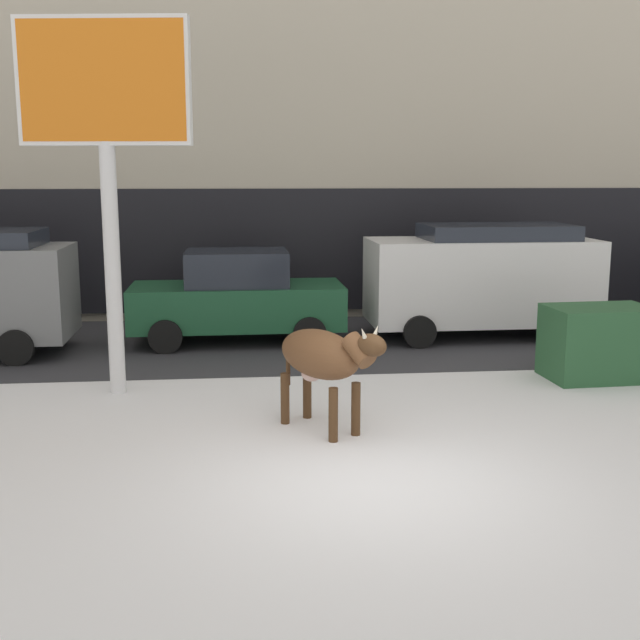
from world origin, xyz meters
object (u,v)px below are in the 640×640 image
cow_brown (323,357)px  car_darkgreen_sedan (237,297)px  pedestrian_by_cars (572,276)px  pedestrian_far_left (63,283)px  car_white_van (482,277)px  billboard (105,105)px  dumpster (599,343)px  pedestrian_near_billboard (302,280)px

cow_brown → car_darkgreen_sedan: car_darkgreen_sedan is taller
pedestrian_by_cars → pedestrian_far_left: size_ratio=1.00×
cow_brown → car_white_van: 6.97m
billboard → car_white_van: size_ratio=1.20×
pedestrian_by_cars → billboard: bearing=-148.0°
pedestrian_by_cars → dumpster: pedestrian_by_cars is taller
pedestrian_by_cars → dumpster: (-2.18, -6.16, -0.28)m
pedestrian_near_billboard → pedestrian_far_left: size_ratio=1.00×
billboard → car_darkgreen_sedan: bearing=62.6°
cow_brown → car_white_van: size_ratio=0.39×
car_white_van → dumpster: (0.90, -3.55, -0.64)m
pedestrian_near_billboard → dumpster: bearing=-54.4°
car_darkgreen_sedan → pedestrian_near_billboard: (1.51, 2.65, -0.03)m
car_white_van → dumpster: bearing=-75.8°
pedestrian_by_cars → car_white_van: bearing=-139.7°
billboard → pedestrian_near_billboard: (3.37, 6.22, -3.43)m
car_white_van → dumpster: size_ratio=2.72×
pedestrian_by_cars → dumpster: size_ratio=1.02×
billboard → pedestrian_near_billboard: bearing=61.6°
car_white_van → pedestrian_far_left: (-8.95, 2.61, -0.36)m
cow_brown → car_darkgreen_sedan: 5.84m
car_white_van → pedestrian_near_billboard: bearing=143.3°
pedestrian_near_billboard → car_white_van: bearing=-36.7°
pedestrian_near_billboard → pedestrian_far_left: 5.45m
pedestrian_by_cars → car_darkgreen_sedan: bearing=-161.9°
cow_brown → pedestrian_by_cars: size_ratio=1.04×
billboard → dumpster: size_ratio=3.27×
pedestrian_far_left → dumpster: 11.62m
billboard → car_darkgreen_sedan: (1.85, 3.57, -3.41)m
cow_brown → car_white_van: (3.91, 5.77, 0.25)m
car_white_van → pedestrian_by_cars: size_ratio=2.67×
car_darkgreen_sedan → pedestrian_near_billboard: bearing=60.2°
cow_brown → billboard: 4.95m
car_darkgreen_sedan → pedestrian_by_cars: size_ratio=2.44×
pedestrian_near_billboard → dumpster: size_ratio=1.02×
cow_brown → pedestrian_far_left: size_ratio=1.04×
billboard → car_darkgreen_sedan: 5.27m
car_darkgreen_sedan → cow_brown: bearing=-79.0°
billboard → dumpster: (7.77, 0.06, -3.71)m
billboard → pedestrian_far_left: bearing=108.5°
car_white_van → cow_brown: bearing=-124.1°
car_darkgreen_sedan → billboard: bearing=-117.4°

